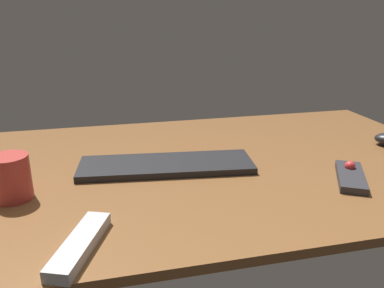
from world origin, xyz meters
The scene contains 5 objects.
desk centered at (0.00, 0.00, 1.00)cm, with size 140.00×84.00×2.00cm, color brown.
keyboard centered at (-12.04, -1.25, 2.87)cm, with size 44.26×14.03×1.73cm, color black.
media_remote centered at (29.87, -18.42, 2.98)cm, with size 13.35×17.55×3.44cm.
tv_remote centered at (-32.48, -33.30, 3.10)cm, with size 18.41×4.45×2.20cm, color #B7B7BC.
coffee_mug centered at (-47.02, -10.23, 6.93)cm, with size 8.04×8.04×9.86cm, color #B23833.
Camera 1 is at (-27.11, -92.76, 40.98)cm, focal length 36.36 mm.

